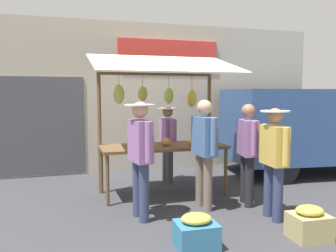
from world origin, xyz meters
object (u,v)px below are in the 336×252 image
produce_crate_side (196,232)px  shopper_in_striped_shirt (140,150)px  shopper_with_shopping_bag (274,155)px  parked_van (319,123)px  vendor_with_sunhat (168,139)px  shopper_with_ponytail (204,146)px  market_stall (163,107)px  produce_crate_near (309,224)px  shopper_in_grey_tee (248,147)px

produce_crate_side → shopper_in_striped_shirt: bearing=-70.5°
shopper_with_shopping_bag → parked_van: parked_van is taller
vendor_with_sunhat → parked_van: size_ratio=0.34×
produce_crate_side → shopper_with_ponytail: bearing=-116.5°
vendor_with_sunhat → shopper_with_ponytail: (-0.06, 1.70, 0.10)m
vendor_with_sunhat → shopper_with_ponytail: bearing=1.7°
vendor_with_sunhat → produce_crate_side: size_ratio=3.08×
shopper_in_striped_shirt → parked_van: 4.88m
shopper_with_ponytail → parked_van: bearing=-67.7°
vendor_with_sunhat → shopper_with_shopping_bag: bearing=18.2°
market_stall → shopper_with_ponytail: (-0.37, 0.99, -0.56)m
market_stall → vendor_with_sunhat: 1.03m
shopper_with_ponytail → parked_van: 3.84m
shopper_with_ponytail → produce_crate_side: shopper_with_ponytail is taller
market_stall → vendor_with_sunhat: size_ratio=1.63×
shopper_in_striped_shirt → produce_crate_near: (-1.82, 1.32, -0.81)m
market_stall → vendor_with_sunhat: (-0.32, -0.72, -0.66)m
shopper_with_ponytail → shopper_with_shopping_bag: bearing=-136.4°
shopper_in_grey_tee → produce_crate_side: 2.03m
vendor_with_sunhat → shopper_in_grey_tee: size_ratio=0.94×
shopper_in_grey_tee → vendor_with_sunhat: bearing=38.0°
shopper_with_shopping_bag → produce_crate_near: 1.06m
produce_crate_side → produce_crate_near: bearing=172.3°
market_stall → shopper_in_grey_tee: market_stall is taller
produce_crate_side → shopper_with_shopping_bag: bearing=-158.1°
shopper_in_grey_tee → shopper_in_striped_shirt: 1.80m
shopper_in_grey_tee → produce_crate_side: bearing=145.7°
vendor_with_sunhat → shopper_in_grey_tee: shopper_in_grey_tee is taller
market_stall → shopper_with_ponytail: size_ratio=1.47×
shopper_with_ponytail → produce_crate_near: size_ratio=3.56×
shopper_with_shopping_bag → produce_crate_side: (1.41, 0.56, -0.75)m
parked_van → produce_crate_near: bearing=54.9°
market_stall → produce_crate_near: 3.05m
shopper_in_striped_shirt → shopper_with_ponytail: 1.06m
shopper_with_ponytail → produce_crate_near: 1.86m
parked_van → produce_crate_near: size_ratio=9.57×
shopper_in_striped_shirt → vendor_with_sunhat: bearing=-34.6°
shopper_with_shopping_bag → shopper_with_ponytail: shopper_with_ponytail is taller
shopper_in_grey_tee → produce_crate_side: (1.39, 1.28, -0.76)m
produce_crate_near → produce_crate_side: produce_crate_near is taller
parked_van → produce_crate_side: size_ratio=9.19×
shopper_in_grey_tee → produce_crate_near: shopper_in_grey_tee is taller
vendor_with_sunhat → shopper_in_grey_tee: 1.91m
produce_crate_near → produce_crate_side: size_ratio=0.96×
shopper_with_ponytail → parked_van: (-3.50, -1.59, 0.13)m
market_stall → shopper_with_shopping_bag: (-1.13, 1.72, -0.62)m
shopper_with_ponytail → shopper_in_striped_shirt: bearing=97.1°
shopper_in_grey_tee → shopper_with_shopping_bag: bearing=-165.7°
parked_van → produce_crate_side: (4.15, 2.90, -0.94)m
shopper_in_grey_tee → parked_van: size_ratio=0.36×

